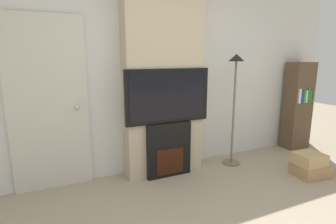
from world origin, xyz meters
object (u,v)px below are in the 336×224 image
object	(u,v)px
box_stack	(310,165)
bookshelf	(298,106)
television	(168,96)
fireplace	(168,149)
floor_lamp	(235,91)

from	to	relation	value
box_stack	bookshelf	size ratio (longest dim) A/B	0.31
television	bookshelf	world-z (taller)	bookshelf
fireplace	television	world-z (taller)	television
floor_lamp	television	bearing A→B (deg)	177.94
fireplace	floor_lamp	size ratio (longest dim) A/B	0.45
floor_lamp	bookshelf	distance (m)	1.51
fireplace	bookshelf	bearing A→B (deg)	2.46
floor_lamp	box_stack	xyz separation A→B (m)	(0.69, -0.76, -0.94)
box_stack	bookshelf	bearing A→B (deg)	49.53
box_stack	bookshelf	xyz separation A→B (m)	(0.77, 0.91, 0.59)
box_stack	bookshelf	distance (m)	1.33
television	box_stack	size ratio (longest dim) A/B	2.49
television	bookshelf	distance (m)	2.50
television	box_stack	distance (m)	2.09
fireplace	bookshelf	distance (m)	2.50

